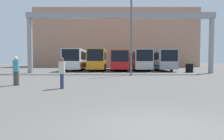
{
  "coord_description": "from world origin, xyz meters",
  "views": [
    {
      "loc": [
        -1.07,
        -4.5,
        1.61
      ],
      "look_at": [
        -1.14,
        22.6,
        0.3
      ],
      "focal_mm": 32.0,
      "sensor_mm": 36.0,
      "label": 1
    }
  ],
  "objects": [
    {
      "name": "bus_slot_4",
      "position": [
        6.73,
        28.57,
        1.82
      ],
      "size": [
        2.54,
        11.97,
        3.15
      ],
      "color": "#999EA5",
      "rests_on": "ground"
    },
    {
      "name": "bus_slot_1",
      "position": [
        -3.36,
        28.13,
        1.87
      ],
      "size": [
        2.46,
        11.09,
        3.25
      ],
      "color": "orange",
      "rests_on": "ground"
    },
    {
      "name": "tire_stack",
      "position": [
        9.26,
        22.08,
        0.6
      ],
      "size": [
        1.04,
        1.04,
        1.2
      ],
      "color": "black",
      "rests_on": "ground"
    },
    {
      "name": "ground_plane",
      "position": [
        0.0,
        0.0,
        0.0
      ],
      "size": [
        200.0,
        200.0,
        0.0
      ],
      "primitive_type": "plane",
      "color": "#514F4C"
    },
    {
      "name": "pedestrian_near_left",
      "position": [
        -3.93,
        6.82,
        0.94
      ],
      "size": [
        0.37,
        0.37,
        1.77
      ],
      "rotation": [
        0.0,
        0.0,
        1.9
      ],
      "color": "navy",
      "rests_on": "ground"
    },
    {
      "name": "bus_slot_2",
      "position": [
        0.0,
        28.44,
        1.76
      ],
      "size": [
        2.56,
        11.71,
        3.05
      ],
      "color": "red",
      "rests_on": "ground"
    },
    {
      "name": "bus_slot_3",
      "position": [
        3.36,
        28.41,
        1.83
      ],
      "size": [
        2.5,
        11.65,
        3.18
      ],
      "color": "beige",
      "rests_on": "ground"
    },
    {
      "name": "building_backdrop",
      "position": [
        0.0,
        49.67,
        7.17
      ],
      "size": [
        40.37,
        12.0,
        14.35
      ],
      "color": "tan",
      "rests_on": "ground"
    },
    {
      "name": "lamp_post",
      "position": [
        0.96,
        16.78,
        4.9
      ],
      "size": [
        0.36,
        0.36,
        9.06
      ],
      "color": "#595B60",
      "rests_on": "ground"
    },
    {
      "name": "bus_slot_0",
      "position": [
        -6.73,
        28.68,
        1.88
      ],
      "size": [
        2.62,
        12.2,
        3.26
      ],
      "color": "silver",
      "rests_on": "ground"
    },
    {
      "name": "pedestrian_far_center",
      "position": [
        -7.25,
        8.31,
        0.99
      ],
      "size": [
        0.39,
        0.39,
        1.86
      ],
      "rotation": [
        0.0,
        0.0,
        6.2
      ],
      "color": "brown",
      "rests_on": "ground"
    },
    {
      "name": "overhead_gantry",
      "position": [
        0.0,
        20.62,
        6.16
      ],
      "size": [
        23.4,
        0.8,
        7.54
      ],
      "color": "gray",
      "rests_on": "ground"
    }
  ]
}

